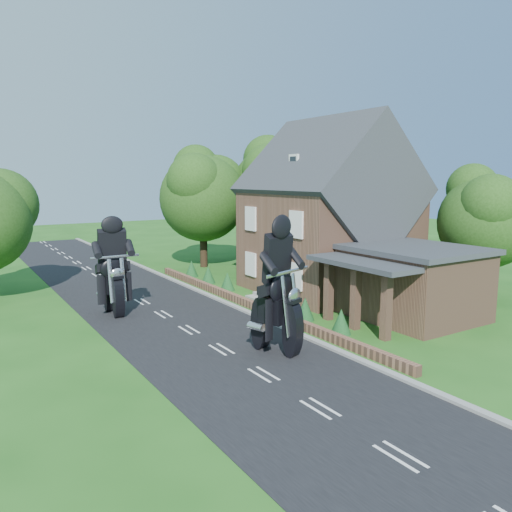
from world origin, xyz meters
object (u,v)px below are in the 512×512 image
garden_wall (248,303)px  motorcycle_follow (114,300)px  annex (411,281)px  house (329,218)px  motorcycle_lead (277,333)px

garden_wall → motorcycle_follow: (-6.31, 2.23, 0.53)m
motorcycle_follow → annex: bearing=146.5°
annex → motorcycle_follow: (-11.88, 8.03, -1.04)m
garden_wall → house: bearing=9.2°
motorcycle_follow → house: bearing=175.0°
motorcycle_follow → garden_wall: bearing=161.1°
annex → motorcycle_lead: (-8.25, -0.65, -0.97)m
garden_wall → house: house is taller
house → motorcycle_follow: (-12.50, 1.23, -3.61)m
house → annex: bearing=-95.2°
garden_wall → motorcycle_lead: bearing=-112.5°
annex → motorcycle_follow: bearing=145.9°
garden_wall → motorcycle_follow: bearing=160.5°
motorcycle_lead → motorcycle_follow: motorcycle_lead is taller
motorcycle_lead → motorcycle_follow: size_ratio=1.09×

